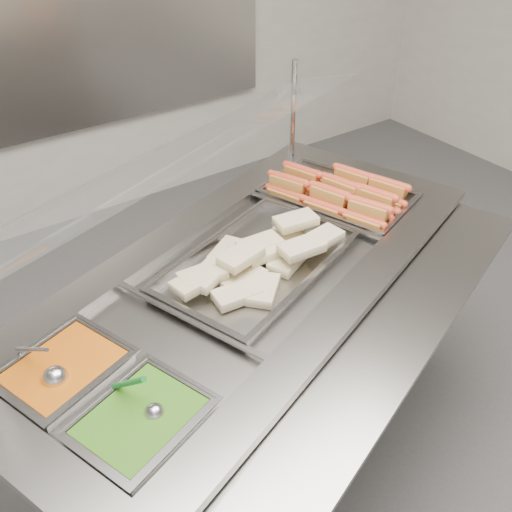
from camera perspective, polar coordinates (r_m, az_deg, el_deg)
back_panel at (r=3.35m, az=-23.29°, el=20.22°), size 3.00×0.04×1.20m
steam_counter at (r=2.09m, az=-0.77°, el=-10.70°), size 1.95×1.34×0.86m
tray_rail at (r=1.66m, az=12.96°, el=-8.37°), size 1.70×0.88×0.05m
sneeze_guard at (r=1.74m, az=-6.61°, el=10.33°), size 1.58×0.78×0.42m
pan_hotdogs at (r=2.26m, az=8.13°, el=5.36°), size 0.48×0.60×0.10m
pan_wraps at (r=1.86m, az=0.17°, el=-1.03°), size 0.74×0.58×0.07m
pan_beans at (r=1.60m, az=-18.47°, el=-11.39°), size 0.35×0.31×0.10m
pan_peas at (r=1.44m, az=-11.32°, el=-16.48°), size 0.35×0.31×0.10m
hotdogs_in_buns at (r=2.21m, az=8.16°, el=6.15°), size 0.41×0.53×0.11m
tortilla_wraps at (r=1.84m, az=0.46°, el=-0.11°), size 0.62×0.38×0.09m
ladle at (r=1.55m, az=-19.56°, el=-11.26°), size 0.09×0.18×0.14m
serving_spoon at (r=1.42m, az=-10.58°, el=-14.69°), size 0.08×0.16×0.14m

